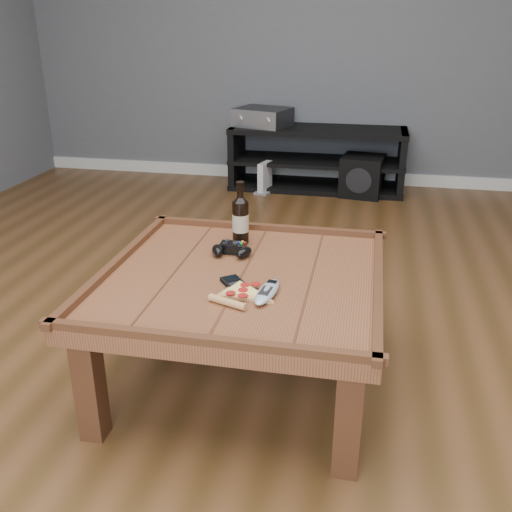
% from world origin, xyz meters
% --- Properties ---
extents(ground, '(6.00, 6.00, 0.00)m').
position_xyz_m(ground, '(0.00, 0.00, 0.00)').
color(ground, '#462D14').
rests_on(ground, ground).
extents(wall_back, '(5.00, 0.04, 2.70)m').
position_xyz_m(wall_back, '(0.00, 3.00, 1.35)').
color(wall_back, '#575A5F').
rests_on(wall_back, ground).
extents(baseboard, '(5.00, 0.02, 0.10)m').
position_xyz_m(baseboard, '(0.00, 2.99, 0.05)').
color(baseboard, silver).
rests_on(baseboard, ground).
extents(coffee_table, '(1.03, 1.03, 0.48)m').
position_xyz_m(coffee_table, '(0.00, 0.00, 0.39)').
color(coffee_table, '#5A3119').
rests_on(coffee_table, ground).
extents(media_console, '(1.40, 0.45, 0.50)m').
position_xyz_m(media_console, '(0.00, 2.75, 0.25)').
color(media_console, black).
rests_on(media_console, ground).
extents(beer_bottle, '(0.07, 0.07, 0.26)m').
position_xyz_m(beer_bottle, '(-0.08, 0.31, 0.56)').
color(beer_bottle, black).
rests_on(beer_bottle, coffee_table).
extents(game_controller, '(0.18, 0.12, 0.05)m').
position_xyz_m(game_controller, '(-0.08, 0.18, 0.47)').
color(game_controller, black).
rests_on(game_controller, coffee_table).
extents(pizza_slice, '(0.23, 0.29, 0.03)m').
position_xyz_m(pizza_slice, '(0.03, -0.17, 0.46)').
color(pizza_slice, tan).
rests_on(pizza_slice, coffee_table).
extents(smartphone, '(0.12, 0.13, 0.02)m').
position_xyz_m(smartphone, '(-0.01, -0.09, 0.46)').
color(smartphone, black).
rests_on(smartphone, coffee_table).
extents(remote_control, '(0.09, 0.21, 0.03)m').
position_xyz_m(remote_control, '(0.12, -0.15, 0.46)').
color(remote_control, '#A0A5AE').
rests_on(remote_control, coffee_table).
extents(av_receiver, '(0.49, 0.44, 0.14)m').
position_xyz_m(av_receiver, '(-0.45, 2.74, 0.57)').
color(av_receiver, black).
rests_on(av_receiver, media_console).
extents(subwoofer, '(0.36, 0.36, 0.31)m').
position_xyz_m(subwoofer, '(0.37, 2.64, 0.16)').
color(subwoofer, black).
rests_on(subwoofer, ground).
extents(game_console, '(0.16, 0.22, 0.25)m').
position_xyz_m(game_console, '(-0.39, 2.55, 0.11)').
color(game_console, gray).
rests_on(game_console, ground).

